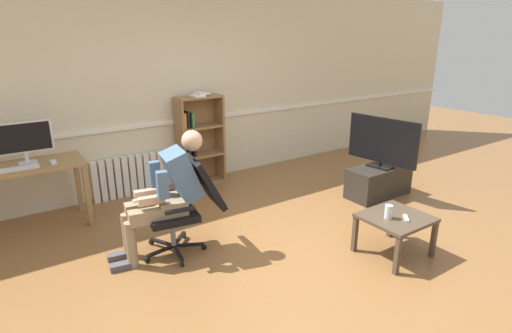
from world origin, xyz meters
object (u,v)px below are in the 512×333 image
Objects in this scene: drinking_glass at (388,212)px; office_chair at (187,201)px; keyboard at (18,169)px; spare_remote at (406,218)px; computer_desk at (24,176)px; coffee_table at (395,222)px; person_seated at (166,192)px; tv_stand at (378,181)px; radiator at (129,176)px; imac_monitor at (24,139)px; tv_screen at (382,142)px; bookshelf at (198,142)px; computer_mouse at (53,162)px.

office_chair is at bearing 141.35° from drinking_glass.
spare_remote is at bearing -40.85° from keyboard.
computer_desk reaches higher than coffee_table.
office_chair is 0.78× the size of person_seated.
computer_desk is 3.82m from drinking_glass.
spare_remote is (-1.07, -1.20, 0.22)m from tv_stand.
radiator is at bearing -17.45° from spare_remote.
coffee_table is 0.12m from spare_remote.
keyboard is at bearing -116.66° from imac_monitor.
tv_screen is 1.65m from drinking_glass.
drinking_glass reaches higher than spare_remote.
tv_stand is (1.78, -1.80, -0.42)m from bookshelf.
coffee_table is (0.68, -2.91, -0.27)m from bookshelf.
computer_desk is 0.34m from computer_mouse.
person_seated is 8.20× the size of spare_remote.
drinking_glass reaches higher than tv_stand.
tv_screen is (0.00, 0.00, 0.55)m from tv_stand.
computer_desk is 3.99m from spare_remote.
coffee_table is at bearing -31.25° from spare_remote.
computer_desk is 1.28× the size of office_chair.
computer_desk is at bearing -162.44° from radiator.
office_chair is 2.74m from tv_screen.
person_seated is (1.12, -1.21, -0.11)m from keyboard.
computer_desk is 2.01× the size of coffee_table.
imac_monitor reaches higher than tv_screen.
bookshelf is (2.26, 0.44, -0.14)m from keyboard.
imac_monitor is 3.86× the size of spare_remote.
computer_mouse is 0.75× the size of drinking_glass.
tv_screen reaches higher than drinking_glass.
computer_desk is 3.17× the size of keyboard.
computer_desk is at bearing 159.41° from tv_stand.
computer_mouse is 0.10× the size of radiator.
office_chair is at bearing -119.65° from bookshelf.
imac_monitor is (0.07, 0.08, 0.38)m from computer_desk.
imac_monitor is 0.95× the size of coffee_table.
imac_monitor is 4.24m from tv_screen.
office_chair is (1.31, -1.24, -0.25)m from keyboard.
computer_desk is at bearing 1.11° from spare_remote.
computer_mouse is at bearing -41.29° from imac_monitor.
drinking_glass is at bearing -44.43° from imac_monitor.
bookshelf reaches higher than tv_screen.
bookshelf is 1.05m from radiator.
computer_mouse is 0.67× the size of spare_remote.
keyboard is at bearing -176.57° from computer_mouse.
radiator is 1.07× the size of tv_stand.
bookshelf reaches higher than drinking_glass.
tv_screen is 1.61m from coffee_table.
tv_screen is at bearing 95.95° from office_chair.
keyboard is (-0.04, -0.14, 0.13)m from computer_desk.
bookshelf is at bearing 12.16° from computer_mouse.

